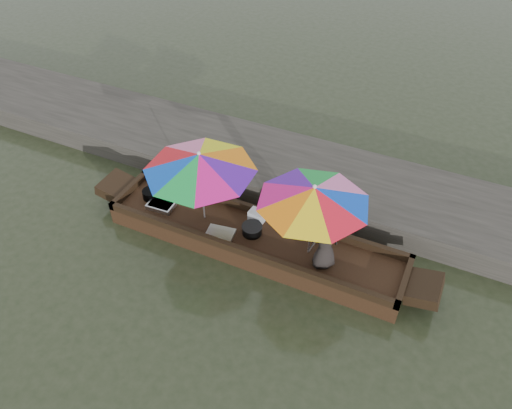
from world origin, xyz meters
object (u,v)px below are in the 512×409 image
at_px(umbrella_bow, 202,186).
at_px(umbrella_stern, 311,221).
at_px(boat_hull, 254,240).
at_px(charcoal_grill, 252,230).
at_px(tray_scallop, 220,234).
at_px(cooking_pot, 151,194).
at_px(tray_crayfish, 161,205).
at_px(supply_bag, 257,216).
at_px(vendor, 325,242).

bearing_deg(umbrella_bow, umbrella_stern, 0.00).
relative_size(boat_hull, charcoal_grill, 15.66).
relative_size(tray_scallop, charcoal_grill, 1.42).
distance_m(boat_hull, umbrella_stern, 1.44).
bearing_deg(cooking_pot, tray_crayfish, -25.19).
bearing_deg(charcoal_grill, supply_bag, 99.99).
bearing_deg(tray_scallop, supply_bag, 53.55).
height_order(supply_bag, vendor, vendor).
relative_size(tray_crayfish, umbrella_bow, 0.25).
relative_size(boat_hull, supply_bag, 20.44).
distance_m(charcoal_grill, umbrella_bow, 1.23).
bearing_deg(cooking_pot, umbrella_bow, -2.81).
xyz_separation_m(boat_hull, vendor, (1.41, -0.17, 0.74)).
bearing_deg(vendor, umbrella_bow, -47.33).
relative_size(tray_crayfish, charcoal_grill, 1.42).
bearing_deg(cooking_pot, umbrella_stern, -1.05).
height_order(cooking_pot, umbrella_stern, umbrella_stern).
distance_m(supply_bag, vendor, 1.64).
relative_size(tray_crayfish, umbrella_stern, 0.27).
bearing_deg(tray_crayfish, umbrella_stern, 1.86).
bearing_deg(tray_crayfish, tray_scallop, -7.59).
relative_size(charcoal_grill, umbrella_stern, 0.19).
height_order(tray_scallop, umbrella_stern, umbrella_stern).
xyz_separation_m(charcoal_grill, vendor, (1.45, -0.17, 0.48)).
bearing_deg(supply_bag, vendor, -18.26).
relative_size(tray_scallop, vendor, 0.46).
relative_size(tray_scallop, umbrella_stern, 0.27).
distance_m(tray_scallop, umbrella_bow, 0.94).
distance_m(tray_scallop, supply_bag, 0.78).
bearing_deg(charcoal_grill, tray_crayfish, -177.08).
bearing_deg(charcoal_grill, umbrella_bow, 179.98).
xyz_separation_m(tray_scallop, umbrella_stern, (1.64, 0.29, 0.74)).
distance_m(cooking_pot, umbrella_stern, 3.48).
xyz_separation_m(supply_bag, umbrella_bow, (-0.96, -0.33, 0.65)).
xyz_separation_m(cooking_pot, tray_crayfish, (0.34, -0.16, -0.04)).
bearing_deg(supply_bag, tray_scallop, -126.45).
height_order(boat_hull, umbrella_bow, umbrella_bow).
distance_m(cooking_pot, vendor, 3.77).
bearing_deg(umbrella_stern, tray_scallop, -169.96).
bearing_deg(boat_hull, supply_bag, 105.84).
distance_m(boat_hull, tray_scallop, 0.66).
xyz_separation_m(charcoal_grill, umbrella_stern, (1.12, 0.00, 0.69)).
bearing_deg(umbrella_stern, charcoal_grill, -179.99).
distance_m(vendor, umbrella_stern, 0.42).
relative_size(cooking_pot, tray_crayfish, 0.65).
distance_m(tray_crayfish, vendor, 3.43).
xyz_separation_m(tray_crayfish, charcoal_grill, (1.95, 0.10, 0.04)).
relative_size(tray_crayfish, supply_bag, 1.85).
bearing_deg(supply_bag, umbrella_bow, -161.04).
xyz_separation_m(tray_crayfish, umbrella_bow, (0.93, 0.10, 0.73)).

